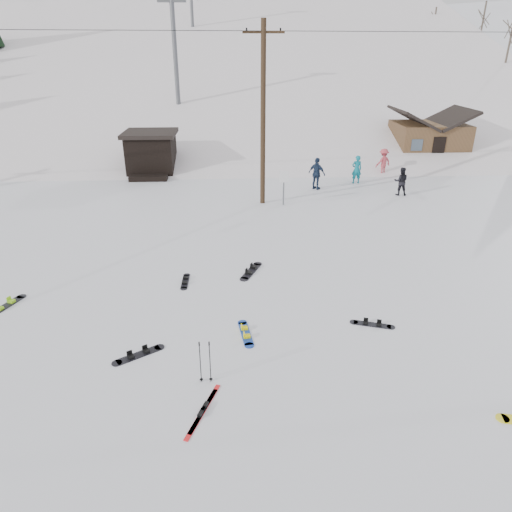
{
  "coord_description": "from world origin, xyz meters",
  "views": [
    {
      "loc": [
        0.46,
        -9.87,
        7.69
      ],
      "look_at": [
        1.15,
        3.91,
        1.4
      ],
      "focal_mm": 32.0,
      "sensor_mm": 36.0,
      "label": 1
    }
  ],
  "objects_px": {
    "utility_pole": "(263,114)",
    "hero_snowboard": "(246,333)",
    "hero_skis": "(203,410)",
    "cabin": "(428,140)"
  },
  "relations": [
    {
      "from": "utility_pole",
      "to": "hero_snowboard",
      "type": "distance_m",
      "value": 13.46
    },
    {
      "from": "utility_pole",
      "to": "hero_snowboard",
      "type": "bearing_deg",
      "value": -95.83
    },
    {
      "from": "utility_pole",
      "to": "hero_skis",
      "type": "bearing_deg",
      "value": -98.57
    },
    {
      "from": "cabin",
      "to": "hero_snowboard",
      "type": "relative_size",
      "value": 3.66
    },
    {
      "from": "utility_pole",
      "to": "hero_snowboard",
      "type": "xyz_separation_m",
      "value": [
        -1.28,
        -12.56,
        -4.65
      ]
    },
    {
      "from": "hero_snowboard",
      "to": "utility_pole",
      "type": "bearing_deg",
      "value": -13.97
    },
    {
      "from": "utility_pole",
      "to": "hero_skis",
      "type": "height_order",
      "value": "utility_pole"
    },
    {
      "from": "hero_snowboard",
      "to": "hero_skis",
      "type": "relative_size",
      "value": 0.82
    },
    {
      "from": "utility_pole",
      "to": "cabin",
      "type": "bearing_deg",
      "value": 37.56
    },
    {
      "from": "utility_pole",
      "to": "cabin",
      "type": "xyz_separation_m",
      "value": [
        13.0,
        10.0,
        -3.2
      ]
    }
  ]
}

